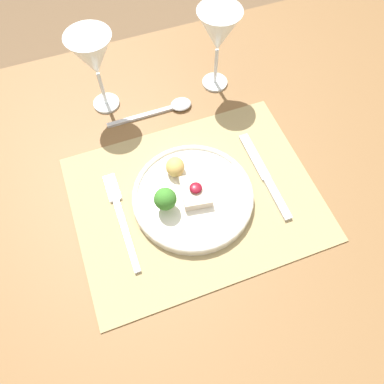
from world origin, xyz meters
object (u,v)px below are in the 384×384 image
object	(u,v)px
wine_glass_near	(218,33)
wine_glass_far	(93,57)
dinner_plate	(190,193)
knife	(267,180)
fork	(120,213)
spoon	(169,108)

from	to	relation	value
wine_glass_near	wine_glass_far	xyz separation A→B (m)	(-0.26, 0.03, -0.01)
dinner_plate	knife	bearing A→B (deg)	-7.37
fork	wine_glass_far	size ratio (longest dim) A/B	1.16
dinner_plate	fork	distance (m)	0.14
dinner_plate	knife	xyz separation A→B (m)	(0.16, -0.02, -0.01)
knife	wine_glass_near	bearing A→B (deg)	90.23
dinner_plate	wine_glass_far	xyz separation A→B (m)	(-0.10, 0.30, 0.12)
fork	knife	bearing A→B (deg)	-7.29
spoon	dinner_plate	bearing A→B (deg)	-94.98
fork	spoon	size ratio (longest dim) A/B	1.09
knife	spoon	world-z (taller)	spoon
spoon	wine_glass_far	world-z (taller)	wine_glass_far
spoon	wine_glass_near	size ratio (longest dim) A/B	1.03
fork	wine_glass_far	world-z (taller)	wine_glass_far
knife	dinner_plate	bearing A→B (deg)	173.37
wine_glass_near	fork	bearing A→B (deg)	-139.22
knife	wine_glass_near	world-z (taller)	wine_glass_near
dinner_plate	wine_glass_near	bearing A→B (deg)	59.27
fork	wine_glass_near	world-z (taller)	wine_glass_near
wine_glass_near	knife	bearing A→B (deg)	-90.51
dinner_plate	fork	world-z (taller)	dinner_plate
fork	spoon	world-z (taller)	spoon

